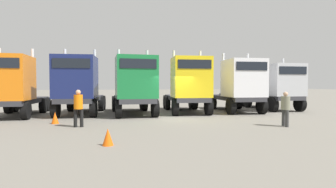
% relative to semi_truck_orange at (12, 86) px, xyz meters
% --- Properties ---
extents(ground, '(200.00, 200.00, 0.00)m').
position_rel_semi_truck_orange_xyz_m(ground, '(9.44, -2.76, -1.93)').
color(ground, slate).
extents(semi_truck_orange, '(2.83, 6.19, 4.27)m').
position_rel_semi_truck_orange_xyz_m(semi_truck_orange, '(0.00, 0.00, 0.00)').
color(semi_truck_orange, '#333338').
rests_on(semi_truck_orange, ground).
extents(semi_truck_navy, '(3.28, 6.50, 4.34)m').
position_rel_semi_truck_orange_xyz_m(semi_truck_navy, '(3.78, 0.16, 0.01)').
color(semi_truck_navy, '#333338').
rests_on(semi_truck_navy, ground).
extents(semi_truck_green, '(2.60, 6.42, 4.31)m').
position_rel_semi_truck_orange_xyz_m(semi_truck_green, '(7.27, -0.75, 0.02)').
color(semi_truck_green, '#333338').
rests_on(semi_truck_green, ground).
extents(semi_truck_yellow, '(3.34, 6.64, 4.37)m').
position_rel_semi_truck_orange_xyz_m(semi_truck_yellow, '(11.01, -0.56, 0.02)').
color(semi_truck_yellow, '#333338').
rests_on(semi_truck_yellow, ground).
extents(semi_truck_white, '(3.21, 6.47, 4.31)m').
position_rel_semi_truck_orange_xyz_m(semi_truck_white, '(14.78, -0.81, 0.02)').
color(semi_truck_white, '#333338').
rests_on(semi_truck_white, ground).
extents(semi_truck_silver, '(3.12, 6.51, 4.13)m').
position_rel_semi_truck_orange_xyz_m(semi_truck_silver, '(18.52, -0.02, -0.07)').
color(semi_truck_silver, '#333338').
rests_on(semi_truck_silver, ground).
extents(visitor_in_hivis, '(0.45, 0.42, 1.75)m').
position_rel_semi_truck_orange_xyz_m(visitor_in_hivis, '(4.14, -4.68, -0.92)').
color(visitor_in_hivis, black).
rests_on(visitor_in_hivis, ground).
extents(visitor_with_camera, '(0.44, 0.46, 1.65)m').
position_rel_semi_truck_orange_xyz_m(visitor_with_camera, '(13.59, -7.02, -0.98)').
color(visitor_with_camera, '#3B3B3B').
rests_on(visitor_with_camera, ground).
extents(traffic_cone_near, '(0.36, 0.36, 0.60)m').
position_rel_semi_truck_orange_xyz_m(traffic_cone_near, '(2.90, -3.26, -1.63)').
color(traffic_cone_near, '#F2590C').
rests_on(traffic_cone_near, ground).
extents(traffic_cone_mid, '(0.36, 0.36, 0.56)m').
position_rel_semi_truck_orange_xyz_m(traffic_cone_mid, '(5.35, -8.82, -1.65)').
color(traffic_cone_mid, '#F2590C').
rests_on(traffic_cone_mid, ground).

